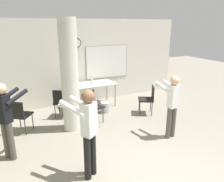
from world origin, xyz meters
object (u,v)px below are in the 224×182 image
at_px(chair_table_front, 92,105).
at_px(person_playing_side, 172,102).
at_px(bottle_on_table, 92,81).
at_px(person_playing_front, 88,127).
at_px(chair_table_left, 62,101).
at_px(chair_near_pillar, 20,114).
at_px(person_watching_back, 6,116).
at_px(chair_mid_room, 148,98).
at_px(folding_table, 91,85).

relative_size(chair_table_front, person_playing_side, 0.57).
relative_size(bottle_on_table, person_playing_front, 0.15).
height_order(chair_table_left, chair_table_front, same).
distance_m(bottle_on_table, chair_near_pillar, 2.51).
bearing_deg(person_playing_front, person_playing_side, 12.16).
relative_size(person_watching_back, person_playing_side, 1.04).
height_order(chair_near_pillar, chair_mid_room, same).
relative_size(chair_mid_room, person_watching_back, 0.55).
xyz_separation_m(chair_table_left, chair_mid_room, (2.42, -0.86, 0.00)).
distance_m(chair_mid_room, person_watching_back, 3.94).
bearing_deg(person_playing_side, folding_table, 109.14).
distance_m(chair_table_left, person_watching_back, 2.15).
distance_m(chair_mid_room, chair_table_front, 1.75).
relative_size(chair_table_left, person_playing_front, 0.53).
distance_m(chair_mid_room, person_playing_front, 3.27).
height_order(chair_table_left, person_playing_side, person_playing_side).
xyz_separation_m(bottle_on_table, chair_table_left, (-1.12, -0.49, -0.36)).
distance_m(folding_table, chair_table_left, 1.22).
distance_m(chair_table_left, chair_mid_room, 2.56).
height_order(folding_table, person_watching_back, person_watching_back).
bearing_deg(chair_table_front, person_playing_front, -112.57).
bearing_deg(person_playing_side, bottle_on_table, 108.62).
height_order(folding_table, chair_near_pillar, chair_near_pillar).
bearing_deg(chair_near_pillar, person_watching_back, -104.33).
distance_m(chair_table_left, chair_near_pillar, 1.26).
bearing_deg(person_playing_front, chair_table_front, 67.43).
xyz_separation_m(folding_table, chair_table_left, (-1.10, -0.46, -0.21)).
distance_m(bottle_on_table, person_playing_side, 2.92).
relative_size(folding_table, chair_near_pillar, 1.75).
xyz_separation_m(chair_table_left, person_playing_side, (2.06, -2.29, 0.39)).
xyz_separation_m(bottle_on_table, chair_mid_room, (1.29, -1.34, -0.36)).
height_order(bottle_on_table, chair_table_front, bottle_on_table).
height_order(folding_table, bottle_on_table, bottle_on_table).
bearing_deg(folding_table, person_watching_back, -141.78).
bearing_deg(person_watching_back, chair_table_front, 22.71).
height_order(chair_mid_room, person_watching_back, person_watching_back).
xyz_separation_m(chair_near_pillar, person_playing_front, (0.97, -2.30, 0.45)).
distance_m(chair_table_left, person_playing_front, 2.82).
relative_size(folding_table, bottle_on_table, 6.21).
relative_size(folding_table, chair_table_left, 1.75).
height_order(bottle_on_table, chair_near_pillar, bottle_on_table).
bearing_deg(chair_near_pillar, person_playing_front, -67.23).
relative_size(chair_table_left, chair_mid_room, 1.00).
bearing_deg(chair_mid_room, person_playing_front, -143.81).
xyz_separation_m(bottle_on_table, chair_near_pillar, (-2.29, -0.96, -0.36)).
bearing_deg(person_playing_side, chair_table_left, 132.00).
distance_m(folding_table, chair_table_front, 1.21).
height_order(person_playing_front, person_playing_side, person_playing_front).
bearing_deg(person_playing_side, chair_near_pillar, 150.64).
height_order(chair_table_front, person_playing_front, person_playing_front).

